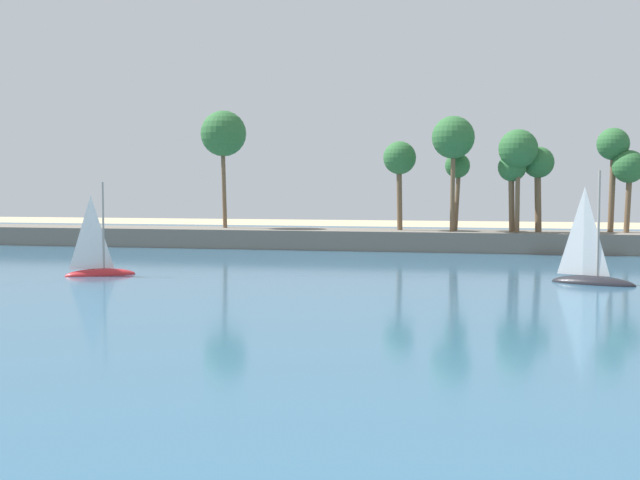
# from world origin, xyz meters

# --- Properties ---
(sea) EXTENTS (220.00, 102.56, 0.06)m
(sea) POSITION_xyz_m (0.00, 57.51, 0.03)
(sea) COLOR #33607F
(sea) RESTS_ON ground
(palm_headland) EXTENTS (99.06, 6.23, 12.87)m
(palm_headland) POSITION_xyz_m (2.15, 68.75, 3.18)
(palm_headland) COLOR slate
(palm_headland) RESTS_ON ground
(sailboat_toward_headland) EXTENTS (4.49, 3.49, 6.46)m
(sailboat_toward_headland) POSITION_xyz_m (-20.30, 43.31, 0.64)
(sailboat_toward_headland) COLOR red
(sailboat_toward_headland) RESTS_ON sea
(sailboat_far_left) EXTENTS (5.14, 3.27, 7.18)m
(sailboat_far_left) POSITION_xyz_m (10.28, 45.26, 0.71)
(sailboat_far_left) COLOR black
(sailboat_far_left) RESTS_ON sea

